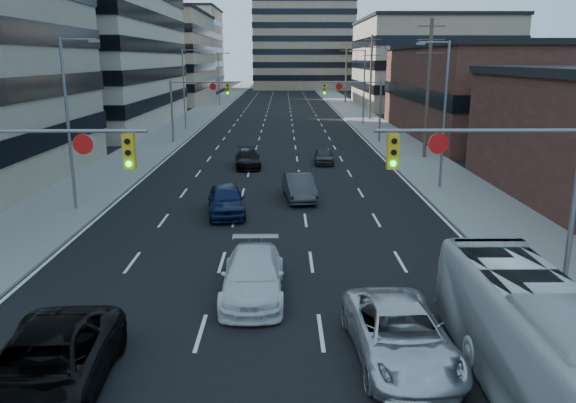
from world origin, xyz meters
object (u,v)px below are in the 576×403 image
(transit_bus, at_px, (553,358))
(sedan_blue, at_px, (226,200))
(white_van, at_px, (253,276))
(black_pickup, at_px, (45,369))
(silver_suv, at_px, (400,334))

(transit_bus, distance_m, sedan_blue, 19.47)
(white_van, bearing_deg, black_pickup, -127.76)
(black_pickup, relative_size, transit_bus, 0.57)
(black_pickup, height_order, transit_bus, transit_bus)
(silver_suv, distance_m, sedan_blue, 15.99)
(transit_bus, bearing_deg, white_van, 136.39)
(silver_suv, bearing_deg, white_van, 131.19)
(white_van, bearing_deg, silver_suv, -46.01)
(white_van, relative_size, sedan_blue, 1.11)
(black_pickup, xyz_separation_m, silver_suv, (8.81, 1.80, -0.08))
(black_pickup, height_order, silver_suv, black_pickup)
(white_van, distance_m, silver_suv, 5.98)
(white_van, xyz_separation_m, silver_suv, (4.19, -4.27, 0.00))
(sedan_blue, bearing_deg, white_van, -87.19)
(transit_bus, bearing_deg, sedan_blue, 117.63)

